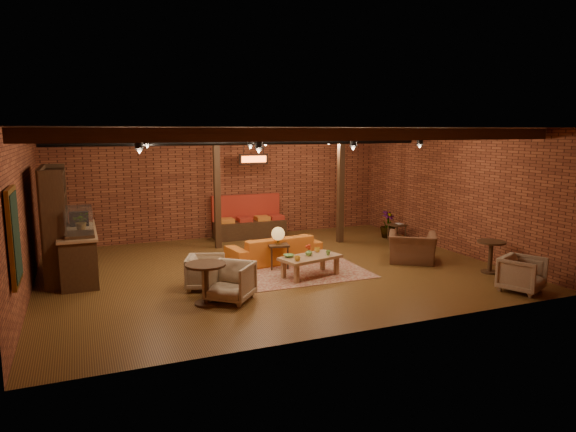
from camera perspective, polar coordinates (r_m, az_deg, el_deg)
name	(u,v)px	position (r m, az deg, el deg)	size (l,w,h in m)	color
floor	(273,269)	(11.85, -1.72, -5.91)	(10.00, 10.00, 0.00)	#3C250F
ceiling	(272,128)	(11.43, -1.80, 9.75)	(10.00, 8.00, 0.02)	black
wall_back	(225,183)	(15.32, -7.02, 3.62)	(10.00, 0.02, 3.20)	brown
wall_front	(363,233)	(7.96, 8.38, -1.83)	(10.00, 0.02, 3.20)	brown
wall_left	(24,214)	(10.86, -27.30, 0.24)	(0.02, 8.00, 3.20)	brown
wall_right	(451,190)	(14.07, 17.71, 2.72)	(0.02, 8.00, 3.20)	brown
ceiling_beams	(272,134)	(11.43, -1.80, 9.15)	(9.80, 6.40, 0.22)	#321C10
ceiling_pipe	(250,143)	(12.94, -4.30, 8.15)	(0.12, 0.12, 9.60)	black
post_left	(217,189)	(13.82, -7.89, 2.97)	(0.16, 0.16, 3.20)	#321C10
post_right	(341,186)	(14.49, 5.87, 3.31)	(0.16, 0.16, 3.20)	#321C10
service_counter	(78,241)	(11.94, -22.31, -2.57)	(0.80, 2.50, 1.60)	#321C10
plant_counter	(82,220)	(12.06, -21.96, -0.40)	(0.35, 0.39, 0.30)	#337F33
shelving_hutch	(56,223)	(11.98, -24.34, -0.72)	(0.52, 2.00, 2.40)	#321C10
chalkboard_menu	(15,236)	(8.60, -28.10, -2.01)	(0.08, 0.96, 1.46)	black
banquette	(249,221)	(15.21, -4.31, -0.56)	(2.10, 0.70, 1.00)	#A72B1B
service_sign	(254,159)	(14.57, -3.85, 6.33)	(0.86, 0.06, 0.30)	#F55518
ceiling_spotlights	(272,144)	(11.43, -1.79, 8.04)	(6.40, 4.40, 0.28)	black
rug	(292,271)	(11.70, 0.50, -6.09)	(3.18, 2.43, 0.01)	maroon
sofa	(274,249)	(12.38, -1.56, -3.68)	(2.25, 0.88, 0.66)	#CA651C
coffee_table	(310,259)	(11.17, 2.41, -4.74)	(1.45, 0.96, 0.71)	olive
side_table_lamp	(278,237)	(11.76, -1.11, -2.34)	(0.53, 0.53, 0.97)	#321C10
round_table_left	(206,277)	(9.50, -9.10, -6.69)	(0.74, 0.74, 0.77)	#321C10
armchair_a	(206,270)	(10.47, -9.14, -6.00)	(0.73, 0.68, 0.75)	beige
armchair_b	(230,280)	(9.68, -6.46, -7.06)	(0.78, 0.73, 0.80)	beige
armchair_right	(412,243)	(12.70, 13.64, -2.90)	(1.10, 0.71, 0.96)	brown
side_table_book	(397,225)	(15.08, 12.02, -1.04)	(0.49, 0.49, 0.50)	#321C10
round_table_right	(491,252)	(12.30, 21.61, -3.71)	(0.62, 0.62, 0.72)	#321C10
armchair_far	(522,272)	(11.17, 24.57, -5.72)	(0.75, 0.70, 0.77)	beige
plant_tall	(389,198)	(15.35, 11.13, 2.01)	(1.34, 1.34, 2.39)	#4C7F4C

